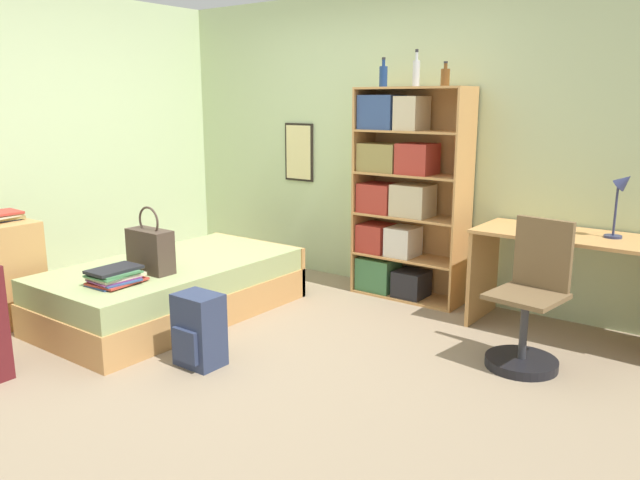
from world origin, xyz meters
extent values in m
plane|color=gray|center=(0.00, 0.00, 0.00)|extent=(14.00, 14.00, 0.00)
cube|color=beige|center=(0.00, 1.76, 1.30)|extent=(10.00, 0.06, 2.60)
cube|color=black|center=(-0.79, 1.72, 1.17)|extent=(0.34, 0.02, 0.56)
cube|color=beige|center=(-0.79, 1.71, 1.17)|extent=(0.30, 0.01, 0.52)
cube|color=beige|center=(-2.18, 0.00, 1.30)|extent=(0.06, 10.00, 2.60)
cube|color=tan|center=(-0.70, 0.00, 0.12)|extent=(1.08, 2.02, 0.25)
cube|color=#9EAD70|center=(-0.70, 0.00, 0.34)|extent=(1.05, 1.99, 0.18)
cube|color=tan|center=(-0.70, 0.99, 0.22)|extent=(1.08, 0.04, 0.43)
cube|color=#47382D|center=(-0.59, -0.27, 0.59)|extent=(0.36, 0.16, 0.32)
torus|color=#47382D|center=(-0.59, -0.27, 0.81)|extent=(0.22, 0.02, 0.22)
cube|color=#334C84|center=(-0.56, -0.62, 0.44)|extent=(0.23, 0.32, 0.01)
cube|color=#B2382D|center=(-0.54, -0.60, 0.45)|extent=(0.30, 0.36, 0.01)
cube|color=#334C84|center=(-0.55, -0.62, 0.46)|extent=(0.32, 0.29, 0.01)
cube|color=#7A336B|center=(-0.54, -0.63, 0.47)|extent=(0.25, 0.31, 0.01)
cube|color=beige|center=(-0.55, -0.60, 0.49)|extent=(0.26, 0.33, 0.02)
cube|color=#427A4C|center=(-0.54, -0.62, 0.50)|extent=(0.27, 0.33, 0.01)
cube|color=#427A4C|center=(-0.54, -0.62, 0.52)|extent=(0.28, 0.29, 0.01)
cube|color=#232328|center=(-0.55, -0.62, 0.53)|extent=(0.22, 0.35, 0.02)
cube|color=tan|center=(0.09, 1.53, 0.89)|extent=(0.02, 0.36, 1.77)
cube|color=tan|center=(1.03, 1.53, 0.89)|extent=(0.02, 0.36, 1.77)
cube|color=tan|center=(0.56, 1.71, 0.89)|extent=(0.96, 0.01, 1.77)
cube|color=tan|center=(0.56, 1.53, 0.01)|extent=(0.92, 0.36, 0.02)
cube|color=tan|center=(0.56, 1.53, 0.35)|extent=(0.92, 0.36, 0.02)
cube|color=tan|center=(0.56, 1.53, 0.71)|extent=(0.92, 0.36, 0.02)
cube|color=tan|center=(0.56, 1.53, 1.06)|extent=(0.92, 0.36, 0.02)
cube|color=tan|center=(0.56, 1.53, 1.42)|extent=(0.92, 0.36, 0.02)
cube|color=tan|center=(0.56, 1.53, 1.76)|extent=(0.92, 0.36, 0.02)
cube|color=#427A4C|center=(0.27, 1.51, 0.16)|extent=(0.33, 0.27, 0.29)
cube|color=#232328|center=(0.60, 1.51, 0.13)|extent=(0.26, 0.27, 0.22)
cube|color=#B2382D|center=(0.24, 1.51, 0.49)|extent=(0.25, 0.27, 0.24)
cube|color=silver|center=(0.51, 1.51, 0.49)|extent=(0.24, 0.27, 0.25)
cube|color=#B2382D|center=(0.26, 1.51, 0.84)|extent=(0.31, 0.27, 0.25)
cube|color=beige|center=(0.59, 1.51, 0.85)|extent=(0.31, 0.27, 0.27)
cube|color=#99894C|center=(0.29, 1.51, 1.19)|extent=(0.36, 0.27, 0.24)
cube|color=#B2382D|center=(0.62, 1.51, 1.20)|extent=(0.29, 0.27, 0.25)
cube|color=#334C84|center=(0.27, 1.51, 1.57)|extent=(0.32, 0.27, 0.28)
cube|color=beige|center=(0.56, 1.51, 1.56)|extent=(0.21, 0.27, 0.27)
cylinder|color=navy|center=(0.28, 1.51, 1.86)|extent=(0.07, 0.07, 0.17)
cylinder|color=navy|center=(0.28, 1.51, 1.97)|extent=(0.03, 0.03, 0.05)
cylinder|color=#232328|center=(0.28, 1.51, 2.00)|extent=(0.03, 0.03, 0.02)
cylinder|color=#B7BCC1|center=(0.57, 1.54, 1.88)|extent=(0.06, 0.06, 0.20)
cylinder|color=#B7BCC1|center=(0.57, 1.54, 2.01)|extent=(0.02, 0.02, 0.06)
cylinder|color=#232328|center=(0.57, 1.54, 2.05)|extent=(0.03, 0.03, 0.02)
cylinder|color=brown|center=(0.84, 1.50, 1.84)|extent=(0.07, 0.07, 0.13)
cylinder|color=brown|center=(0.84, 1.50, 1.93)|extent=(0.03, 0.03, 0.04)
cylinder|color=#232328|center=(0.84, 1.50, 1.95)|extent=(0.03, 0.03, 0.01)
cube|color=tan|center=(1.91, 1.42, 0.74)|extent=(1.31, 0.59, 0.02)
cube|color=tan|center=(1.28, 1.42, 0.36)|extent=(0.03, 0.55, 0.72)
cylinder|color=navy|center=(2.17, 1.47, 0.76)|extent=(0.12, 0.12, 0.02)
cylinder|color=navy|center=(2.17, 1.47, 0.94)|extent=(0.02, 0.02, 0.35)
cone|color=navy|center=(2.20, 1.47, 1.14)|extent=(0.14, 0.10, 0.14)
cylinder|color=black|center=(1.86, 0.68, 0.03)|extent=(0.45, 0.45, 0.06)
cylinder|color=#333338|center=(1.86, 0.68, 0.23)|extent=(0.05, 0.05, 0.46)
cube|color=brown|center=(1.86, 0.68, 0.47)|extent=(0.46, 0.46, 0.03)
cube|color=brown|center=(1.89, 0.86, 0.71)|extent=(0.37, 0.09, 0.45)
cube|color=#2D3856|center=(0.19, -0.52, 0.24)|extent=(0.29, 0.22, 0.47)
cube|color=#2D3856|center=(0.19, -0.65, 0.17)|extent=(0.20, 0.03, 0.21)
camera|label=1|loc=(3.06, -3.07, 1.67)|focal=35.00mm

